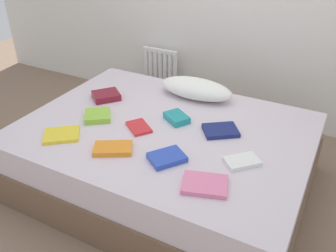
{
  "coord_description": "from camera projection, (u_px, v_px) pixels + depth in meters",
  "views": [
    {
      "loc": [
        1.02,
        -1.88,
        1.78
      ],
      "look_at": [
        0.0,
        0.05,
        0.48
      ],
      "focal_mm": 38.38,
      "sensor_mm": 36.0,
      "label": 1
    }
  ],
  "objects": [
    {
      "name": "textbook_teal",
      "position": [
        177.0,
        118.0,
        2.56
      ],
      "size": [
        0.22,
        0.2,
        0.05
      ],
      "primitive_type": "cube",
      "rotation": [
        0.0,
        0.0,
        -0.57
      ],
      "color": "teal",
      "rests_on": "bed"
    },
    {
      "name": "textbook_lime",
      "position": [
        98.0,
        116.0,
        2.59
      ],
      "size": [
        0.26,
        0.26,
        0.04
      ],
      "primitive_type": "cube",
      "rotation": [
        0.0,
        0.0,
        -0.93
      ],
      "color": "#8CC638",
      "rests_on": "bed"
    },
    {
      "name": "textbook_blue",
      "position": [
        167.0,
        158.0,
        2.15
      ],
      "size": [
        0.25,
        0.26,
        0.04
      ],
      "primitive_type": "cube",
      "rotation": [
        0.0,
        0.0,
        0.95
      ],
      "color": "#2847B7",
      "rests_on": "bed"
    },
    {
      "name": "textbook_navy",
      "position": [
        221.0,
        130.0,
        2.43
      ],
      "size": [
        0.29,
        0.27,
        0.03
      ],
      "primitive_type": "cube",
      "rotation": [
        0.0,
        0.0,
        0.62
      ],
      "color": "navy",
      "rests_on": "bed"
    },
    {
      "name": "textbook_pink",
      "position": [
        205.0,
        184.0,
        1.95
      ],
      "size": [
        0.29,
        0.25,
        0.03
      ],
      "primitive_type": "cube",
      "rotation": [
        0.0,
        0.0,
        0.3
      ],
      "color": "pink",
      "rests_on": "bed"
    },
    {
      "name": "pillow",
      "position": [
        196.0,
        89.0,
        2.86
      ],
      "size": [
        0.6,
        0.27,
        0.15
      ],
      "primitive_type": "ellipsoid",
      "color": "white",
      "rests_on": "bed"
    },
    {
      "name": "textbook_maroon",
      "position": [
        106.0,
        96.0,
        2.86
      ],
      "size": [
        0.26,
        0.27,
        0.05
      ],
      "primitive_type": "cube",
      "rotation": [
        0.0,
        0.0,
        0.89
      ],
      "color": "maroon",
      "rests_on": "bed"
    },
    {
      "name": "textbook_white",
      "position": [
        242.0,
        161.0,
        2.13
      ],
      "size": [
        0.23,
        0.23,
        0.03
      ],
      "primitive_type": "cube",
      "rotation": [
        0.0,
        0.0,
        0.79
      ],
      "color": "white",
      "rests_on": "bed"
    },
    {
      "name": "textbook_yellow",
      "position": [
        62.0,
        135.0,
        2.39
      ],
      "size": [
        0.29,
        0.29,
        0.02
      ],
      "primitive_type": "cube",
      "rotation": [
        0.0,
        0.0,
        0.67
      ],
      "color": "yellow",
      "rests_on": "bed"
    },
    {
      "name": "textbook_red",
      "position": [
        139.0,
        127.0,
        2.47
      ],
      "size": [
        0.23,
        0.22,
        0.02
      ],
      "primitive_type": "cube",
      "rotation": [
        0.0,
        0.0,
        -0.64
      ],
      "color": "red",
      "rests_on": "bed"
    },
    {
      "name": "ground_plane",
      "position": [
        165.0,
        183.0,
        2.75
      ],
      "size": [
        8.0,
        8.0,
        0.0
      ],
      "primitive_type": "plane",
      "color": "#7F6651"
    },
    {
      "name": "bed",
      "position": [
        165.0,
        156.0,
        2.63
      ],
      "size": [
        2.0,
        1.5,
        0.5
      ],
      "color": "brown",
      "rests_on": "ground"
    },
    {
      "name": "radiator",
      "position": [
        160.0,
        71.0,
        3.76
      ],
      "size": [
        0.39,
        0.04,
        0.46
      ],
      "color": "white",
      "rests_on": "ground"
    },
    {
      "name": "textbook_orange",
      "position": [
        113.0,
        148.0,
        2.24
      ],
      "size": [
        0.28,
        0.24,
        0.03
      ],
      "primitive_type": "cube",
      "rotation": [
        0.0,
        0.0,
        0.52
      ],
      "color": "orange",
      "rests_on": "bed"
    }
  ]
}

